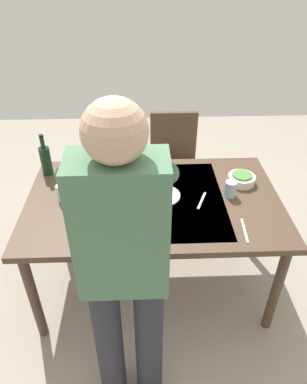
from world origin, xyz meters
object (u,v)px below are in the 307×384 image
(wine_bottle, at_px, (46,160))
(water_cup_far_right, at_px, (62,193))
(wine_glass_left, at_px, (136,207))
(serving_bowl_pasta, at_px, (113,172))
(water_cup_far_left, at_px, (151,172))
(side_bowl_salad, at_px, (242,179))
(dinner_plate_near, at_px, (162,195))
(person_server, at_px, (124,264))
(water_cup_near_right, at_px, (159,213))
(dinner_plate_far, at_px, (101,231))
(wine_glass_right, at_px, (163,158))
(dining_table, at_px, (154,207))
(chair_near, at_px, (174,159))
(water_cup_near_left, at_px, (230,189))

(wine_bottle, bearing_deg, water_cup_far_right, 116.47)
(wine_glass_left, distance_m, serving_bowl_pasta, 0.52)
(water_cup_far_left, relative_size, side_bowl_salad, 0.49)
(water_cup_far_right, height_order, dinner_plate_near, water_cup_far_right)
(person_server, bearing_deg, water_cup_near_right, -108.08)
(person_server, height_order, water_cup_far_left, person_server)
(water_cup_far_right, bearing_deg, side_bowl_salad, -172.67)
(wine_glass_left, relative_size, dinner_plate_far, 0.66)
(water_cup_far_left, xyz_separation_m, water_cup_far_right, (0.56, 0.23, 0.01))
(wine_bottle, height_order, side_bowl_salad, wine_bottle)
(wine_glass_right, distance_m, water_cup_far_left, 0.13)
(dining_table, relative_size, person_server, 0.94)
(chair_near, xyz_separation_m, water_cup_near_left, (-0.27, 0.86, 0.27))
(wine_bottle, height_order, water_cup_near_left, wine_bottle)
(chair_near, xyz_separation_m, water_cup_far_right, (0.77, 0.86, 0.27))
(water_cup_far_left, height_order, serving_bowl_pasta, water_cup_far_left)
(person_server, bearing_deg, serving_bowl_pasta, -83.62)
(wine_glass_right, relative_size, water_cup_far_left, 1.71)
(water_cup_far_right, xyz_separation_m, side_bowl_salad, (-1.16, -0.15, -0.02))
(serving_bowl_pasta, height_order, side_bowl_salad, same)
(wine_bottle, height_order, water_cup_far_right, wine_bottle)
(dining_table, relative_size, wine_glass_right, 10.54)
(person_server, bearing_deg, side_bowl_salad, -129.46)
(wine_glass_left, height_order, water_cup_far_right, wine_glass_left)
(side_bowl_salad, bearing_deg, water_cup_far_right, 7.33)
(water_cup_far_left, bearing_deg, wine_bottle, -6.64)
(wine_bottle, bearing_deg, chair_near, -149.56)
(water_cup_near_left, relative_size, dinner_plate_far, 0.45)
(wine_bottle, bearing_deg, person_server, 117.94)
(chair_near, distance_m, water_cup_near_right, 1.12)
(wine_glass_right, bearing_deg, person_server, 77.93)
(chair_near, relative_size, water_cup_far_right, 8.30)
(water_cup_far_left, xyz_separation_m, dinner_plate_near, (-0.06, 0.22, -0.04))
(wine_bottle, xyz_separation_m, dinner_plate_far, (-0.42, 0.62, -0.10))
(wine_glass_left, xyz_separation_m, dinner_plate_near, (-0.16, -0.24, -0.10))
(dining_table, height_order, serving_bowl_pasta, serving_bowl_pasta)
(side_bowl_salad, bearing_deg, chair_near, -61.88)
(dinner_plate_far, bearing_deg, side_bowl_salad, -153.03)
(wine_glass_right, relative_size, water_cup_far_right, 1.38)
(water_cup_far_left, relative_size, water_cup_far_right, 0.80)
(serving_bowl_pasta, bearing_deg, wine_glass_left, 108.36)
(person_server, bearing_deg, chair_near, -102.62)
(dining_table, relative_size, water_cup_far_right, 14.52)
(wine_bottle, relative_size, dinner_plate_near, 1.29)
(dinner_plate_far, bearing_deg, chair_near, -113.72)
(wine_glass_left, relative_size, water_cup_near_right, 1.55)
(person_server, xyz_separation_m, wine_glass_left, (-0.05, -0.53, -0.11))
(water_cup_far_right, xyz_separation_m, dinner_plate_near, (-0.62, -0.02, -0.05))
(wine_glass_left, xyz_separation_m, water_cup_far_left, (-0.10, -0.46, -0.06))
(water_cup_far_right, distance_m, serving_bowl_pasta, 0.40)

